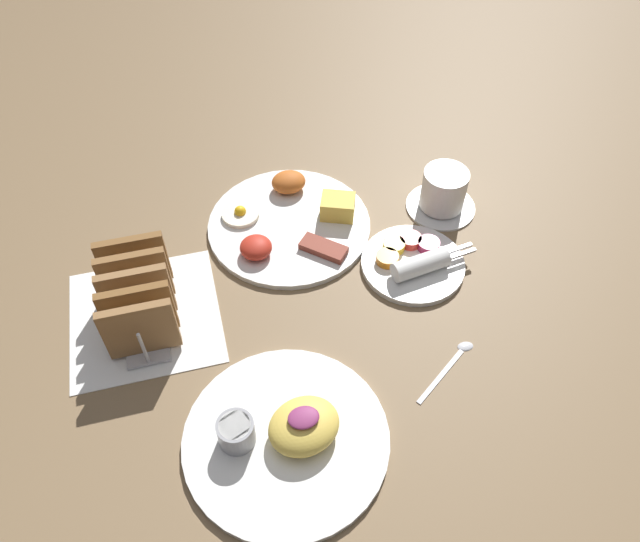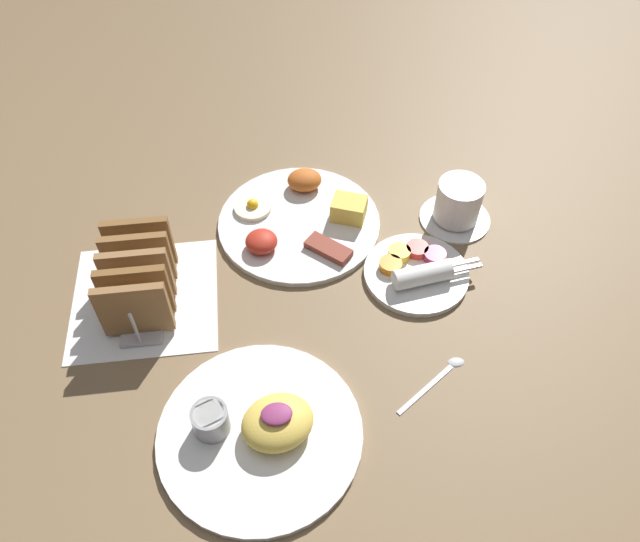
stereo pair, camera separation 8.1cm
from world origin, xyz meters
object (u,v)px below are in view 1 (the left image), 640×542
(toast_rack, at_px, (138,296))
(plate_condiments, at_px, (413,261))
(plate_breakfast, at_px, (290,221))
(coffee_cup, at_px, (443,192))
(plate_foreground, at_px, (286,435))

(toast_rack, bearing_deg, plate_condiments, -0.72)
(plate_breakfast, distance_m, coffee_cup, 0.27)
(plate_foreground, bearing_deg, plate_breakfast, 76.58)
(plate_breakfast, height_order, plate_foreground, plate_foreground)
(plate_breakfast, bearing_deg, toast_rack, -152.42)
(plate_breakfast, relative_size, plate_condiments, 1.51)
(plate_foreground, relative_size, toast_rack, 1.49)
(plate_breakfast, bearing_deg, coffee_cup, -4.84)
(plate_foreground, xyz_separation_m, toast_rack, (-0.16, 0.25, 0.04))
(plate_foreground, relative_size, coffee_cup, 2.24)
(plate_foreground, distance_m, coffee_cup, 0.50)
(coffee_cup, bearing_deg, plate_condiments, -128.94)
(toast_rack, bearing_deg, plate_foreground, -56.34)
(plate_condiments, xyz_separation_m, toast_rack, (-0.42, 0.01, 0.04))
(plate_breakfast, relative_size, coffee_cup, 2.28)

